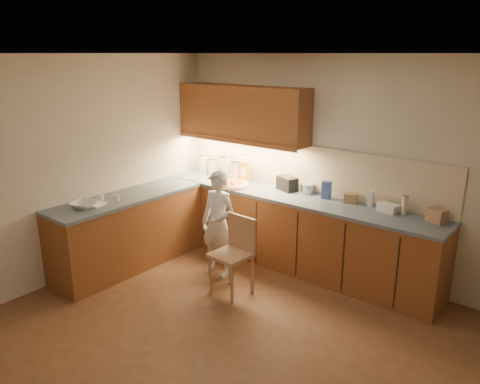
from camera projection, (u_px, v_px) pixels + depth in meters
The scene contains 24 objects.
room at pixel (225, 165), 4.04m from camera, with size 4.54×4.50×2.62m.
l_counter at pixel (235, 230), 5.87m from camera, with size 3.77×2.62×0.92m.
backsplash at pixel (305, 168), 5.88m from camera, with size 3.75×0.02×0.58m, color beige.
upper_cabinets at pixel (242, 113), 6.12m from camera, with size 1.95×0.36×0.73m.
pizza_on_board at pixel (231, 184), 6.17m from camera, with size 0.49×0.49×0.20m.
child at pixel (218, 224), 5.58m from camera, with size 0.47×0.31×1.29m, color white.
wooden_chair at pixel (235, 249), 5.19m from camera, with size 0.42×0.42×0.88m.
mixing_bowl at pixel (84, 205), 5.28m from camera, with size 0.28×0.28×0.07m, color white.
canister_a at pixel (204, 163), 6.77m from camera, with size 0.14×0.14×0.29m.
canister_b at pixel (213, 166), 6.69m from camera, with size 0.14×0.14×0.25m.
canister_c at pixel (226, 166), 6.56m from camera, with size 0.17×0.17×0.33m.
canister_d at pixel (236, 170), 6.41m from camera, with size 0.18×0.18×0.29m.
oil_jug at pixel (245, 171), 6.31m from camera, with size 0.13×0.11×0.34m.
toaster at pixel (287, 184), 5.94m from camera, with size 0.31×0.24×0.18m.
steel_pot at pixel (307, 189), 5.82m from camera, with size 0.16×0.16×0.12m.
blue_box at pixel (326, 190), 5.60m from camera, with size 0.11×0.07×0.21m, color #304A92.
card_box_a at pixel (351, 198), 5.47m from camera, with size 0.15×0.11×0.11m, color #9D8155.
white_bottle at pixel (370, 199), 5.33m from camera, with size 0.06×0.06×0.18m, color silver.
flat_pack at pixel (389, 208), 5.15m from camera, with size 0.22×0.15×0.09m, color silver.
tall_jar at pixel (405, 205), 5.05m from camera, with size 0.07×0.07×0.21m.
card_box_b at pixel (437, 215), 4.83m from camera, with size 0.18×0.14×0.14m, color #A67959.
dough_cloth at pixel (94, 204), 5.40m from camera, with size 0.25×0.19×0.02m, color white.
spice_jar_a at pixel (101, 198), 5.54m from camera, with size 0.06×0.06×0.08m, color white.
spice_jar_b at pixel (117, 198), 5.52m from camera, with size 0.05×0.05×0.07m, color silver.
Camera 1 is at (2.58, -2.98, 2.60)m, focal length 35.00 mm.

